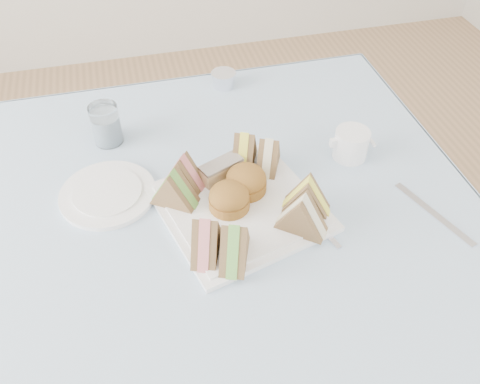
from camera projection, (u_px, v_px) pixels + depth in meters
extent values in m
plane|color=#9E7751|center=(233.00, 380.00, 1.54)|extent=(4.00, 4.00, 0.00)
cube|color=brown|center=(231.00, 313.00, 1.28)|extent=(0.90, 0.90, 0.74)
cube|color=#C9E5FC|center=(229.00, 212.00, 1.02)|extent=(1.02, 1.02, 0.01)
cube|color=white|center=(240.00, 208.00, 1.01)|extent=(0.36, 0.36, 0.01)
cylinder|color=olive|center=(229.00, 198.00, 0.98)|extent=(0.10, 0.10, 0.05)
cylinder|color=olive|center=(246.00, 181.00, 1.02)|extent=(0.11, 0.11, 0.06)
cube|color=#E5BB7F|center=(221.00, 170.00, 1.05)|extent=(0.10, 0.07, 0.04)
cylinder|color=white|center=(108.00, 194.00, 1.04)|extent=(0.25, 0.25, 0.01)
cylinder|color=white|center=(106.00, 124.00, 1.14)|extent=(0.08, 0.08, 0.09)
cylinder|color=silver|center=(224.00, 80.00, 1.32)|extent=(0.07, 0.07, 0.04)
cube|color=silver|center=(433.00, 214.00, 1.01)|extent=(0.08, 0.19, 0.00)
cube|color=silver|center=(309.00, 215.00, 1.00)|extent=(0.06, 0.19, 0.00)
cylinder|color=white|center=(351.00, 144.00, 1.11)|extent=(0.08, 0.08, 0.07)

